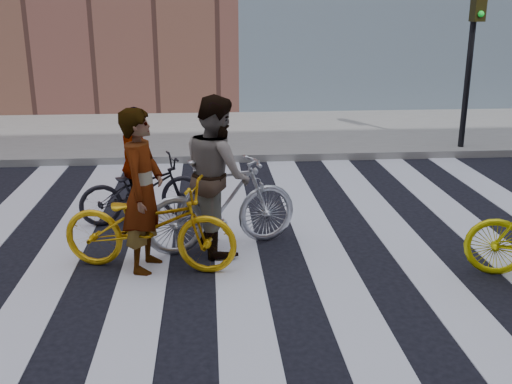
{
  "coord_description": "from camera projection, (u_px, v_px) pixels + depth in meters",
  "views": [
    {
      "loc": [
        -0.86,
        -6.47,
        2.97
      ],
      "look_at": [
        -0.32,
        0.3,
        0.85
      ],
      "focal_mm": 42.0,
      "sensor_mm": 36.0,
      "label": 1
    }
  ],
  "objects": [
    {
      "name": "ground",
      "position": [
        285.0,
        267.0,
        7.1
      ],
      "size": [
        100.0,
        100.0,
        0.0
      ],
      "primitive_type": "plane",
      "color": "black",
      "rests_on": "ground"
    },
    {
      "name": "sidewalk_far",
      "position": [
        245.0,
        133.0,
        14.22
      ],
      "size": [
        100.0,
        5.0,
        0.15
      ],
      "primitive_type": "cube",
      "color": "gray",
      "rests_on": "ground"
    },
    {
      "name": "zebra_crosswalk",
      "position": [
        285.0,
        267.0,
        7.1
      ],
      "size": [
        8.25,
        10.0,
        0.01
      ],
      "color": "silver",
      "rests_on": "ground"
    },
    {
      "name": "traffic_signal",
      "position": [
        473.0,
        42.0,
        11.83
      ],
      "size": [
        0.22,
        0.42,
        3.33
      ],
      "color": "black",
      "rests_on": "ground"
    },
    {
      "name": "bike_yellow_left",
      "position": [
        149.0,
        225.0,
        6.93
      ],
      "size": [
        2.18,
        1.17,
        1.09
      ],
      "primitive_type": "imported",
      "rotation": [
        0.0,
        0.0,
        1.34
      ],
      "color": "#E1A20C",
      "rests_on": "ground"
    },
    {
      "name": "bike_silver_mid",
      "position": [
        222.0,
        203.0,
        7.51
      ],
      "size": [
        2.07,
        1.14,
        1.2
      ],
      "primitive_type": "imported",
      "rotation": [
        0.0,
        0.0,
        1.88
      ],
      "color": "#B5B8BF",
      "rests_on": "ground"
    },
    {
      "name": "bike_dark_rear",
      "position": [
        141.0,
        189.0,
        8.55
      ],
      "size": [
        1.87,
        1.14,
        0.93
      ],
      "primitive_type": "imported",
      "rotation": [
        0.0,
        0.0,
        1.89
      ],
      "color": "black",
      "rests_on": "ground"
    },
    {
      "name": "rider_left",
      "position": [
        143.0,
        191.0,
        6.8
      ],
      "size": [
        0.6,
        0.78,
        1.91
      ],
      "primitive_type": "imported",
      "rotation": [
        0.0,
        0.0,
        1.34
      ],
      "color": "slate",
      "rests_on": "ground"
    },
    {
      "name": "rider_mid",
      "position": [
        217.0,
        174.0,
        7.39
      ],
      "size": [
        1.0,
        1.13,
        1.96
      ],
      "primitive_type": "imported",
      "rotation": [
        0.0,
        0.0,
        1.88
      ],
      "color": "slate",
      "rests_on": "ground"
    },
    {
      "name": "rider_rear",
      "position": [
        136.0,
        165.0,
        8.44
      ],
      "size": [
        0.69,
        1.04,
        1.65
      ],
      "primitive_type": "imported",
      "rotation": [
        0.0,
        0.0,
        1.89
      ],
      "color": "slate",
      "rests_on": "ground"
    }
  ]
}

